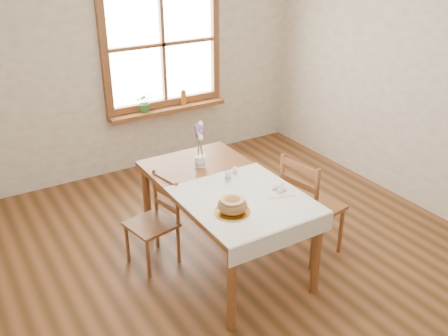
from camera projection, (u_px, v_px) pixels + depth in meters
The scene contains 18 objects.
ground at pixel (243, 278), 4.18m from camera, with size 5.00×5.00×0.00m, color brown.
room_walls at pixel (247, 79), 3.44m from camera, with size 4.60×5.10×2.65m.
window at pixel (162, 44), 5.68m from camera, with size 1.46×0.08×1.46m.
window_sill at pixel (168, 109), 5.96m from camera, with size 1.46×0.20×0.05m.
dining_table at pixel (224, 194), 4.12m from camera, with size 0.90×1.60×0.75m.
table_linen at pixel (245, 199), 3.85m from camera, with size 0.91×0.99×0.01m, color white.
chair_left at pixel (151, 223), 4.22m from camera, with size 0.37×0.39×0.79m, color brown, non-canonical shape.
chair_right at pixel (312, 204), 4.33m from camera, with size 0.45×0.47×0.95m, color brown, non-canonical shape.
bread_plate at pixel (232, 212), 3.66m from camera, with size 0.26×0.26×0.01m, color silver.
bread_loaf at pixel (232, 204), 3.63m from camera, with size 0.22×0.22×0.12m, color #AF793E.
egg_napkin at pixel (278, 191), 3.95m from camera, with size 0.23×0.19×0.01m, color white.
eggs at pixel (278, 189), 3.93m from camera, with size 0.17×0.16×0.04m, color white, non-canonical shape.
salt_shaker at pixel (228, 176), 4.08m from camera, with size 0.05×0.05×0.10m, color silver.
pepper_shaker at pixel (235, 171), 4.19m from camera, with size 0.04×0.04×0.08m, color silver.
flower_vase at pixel (200, 162), 4.36m from camera, with size 0.09×0.09×0.10m, color silver.
lavender_bouquet at pixel (200, 141), 4.27m from camera, with size 0.16×0.16×0.30m, color #7D5CA3, non-canonical shape.
potted_plant at pixel (145, 104), 5.77m from camera, with size 0.20×0.22×0.18m, color #32762F.
amber_bottle at pixel (183, 97), 6.01m from camera, with size 0.07×0.07×0.19m, color #B26620.
Camera 1 is at (-1.89, -2.79, 2.65)m, focal length 40.00 mm.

